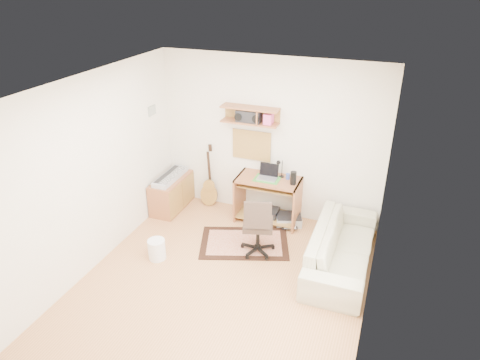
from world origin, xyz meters
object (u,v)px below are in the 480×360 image
at_px(sofa, 342,241).
at_px(task_chair, 258,225).
at_px(desk, 268,200).
at_px(printer, 289,219).
at_px(cabinet, 172,193).

bearing_deg(sofa, task_chair, 95.84).
xyz_separation_m(desk, sofa, (1.31, -0.78, 0.01)).
height_order(task_chair, printer, task_chair).
distance_m(desk, sofa, 1.52).
bearing_deg(cabinet, sofa, -11.62).
bearing_deg(desk, sofa, -30.95).
relative_size(cabinet, sofa, 0.46).
bearing_deg(task_chair, cabinet, 141.87).
bearing_deg(sofa, printer, 49.98).
bearing_deg(printer, task_chair, -123.05).
distance_m(cabinet, sofa, 3.02).
distance_m(task_chair, printer, 1.02).
relative_size(cabinet, printer, 2.24).
height_order(task_chair, cabinet, task_chair).
xyz_separation_m(task_chair, printer, (0.22, 0.92, -0.38)).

